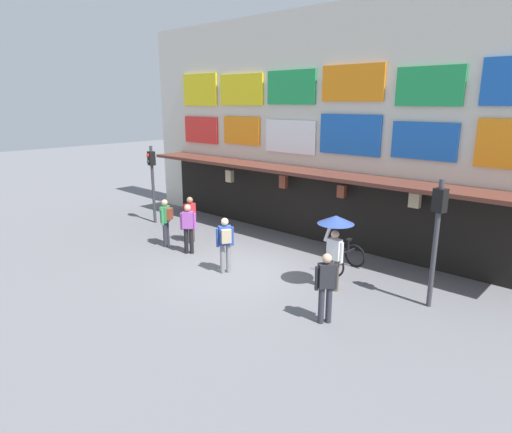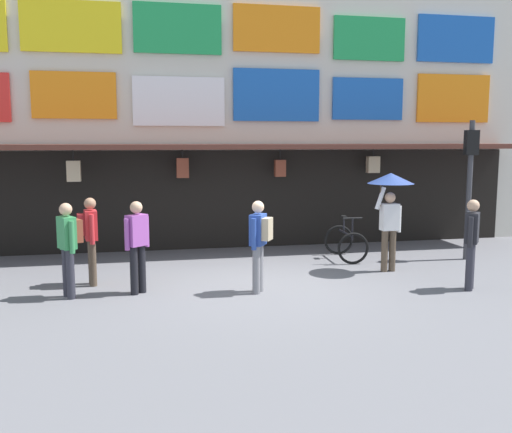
{
  "view_description": "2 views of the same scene",
  "coord_description": "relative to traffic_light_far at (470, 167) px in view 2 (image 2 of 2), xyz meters",
  "views": [
    {
      "loc": [
        8.71,
        -8.82,
        4.94
      ],
      "look_at": [
        0.12,
        0.63,
        1.57
      ],
      "focal_mm": 30.69,
      "sensor_mm": 36.0,
      "label": 1
    },
    {
      "loc": [
        -2.19,
        -10.19,
        2.75
      ],
      "look_at": [
        0.03,
        0.7,
        1.24
      ],
      "focal_mm": 39.54,
      "sensor_mm": 36.0,
      "label": 2
    }
  ],
  "objects": [
    {
      "name": "ground_plane",
      "position": [
        -5.19,
        -1.47,
        -2.14
      ],
      "size": [
        80.0,
        80.0,
        0.0
      ],
      "primitive_type": "plane",
      "color": "slate"
    },
    {
      "name": "shopfront",
      "position": [
        -5.19,
        3.1,
        1.82
      ],
      "size": [
        18.0,
        2.6,
        8.0
      ],
      "color": "beige",
      "rests_on": "ground"
    },
    {
      "name": "traffic_light_far",
      "position": [
        0.0,
        0.0,
        0.0
      ],
      "size": [
        0.32,
        0.35,
        3.2
      ],
      "color": "#38383D",
      "rests_on": "ground"
    },
    {
      "name": "bicycle_parked",
      "position": [
        -2.76,
        0.54,
        -1.75
      ],
      "size": [
        0.78,
        1.19,
        1.05
      ],
      "color": "black",
      "rests_on": "ground"
    },
    {
      "name": "pedestrian_in_green",
      "position": [
        -8.36,
        -0.73,
        -1.16
      ],
      "size": [
        0.4,
        0.52,
        1.68
      ],
      "color": "brown",
      "rests_on": "ground"
    },
    {
      "name": "pedestrian_with_umbrella",
      "position": [
        -2.3,
        -0.79,
        -0.5
      ],
      "size": [
        0.96,
        0.96,
        2.08
      ],
      "color": "brown",
      "rests_on": "ground"
    },
    {
      "name": "pedestrian_in_purple",
      "position": [
        -7.48,
        -1.52,
        -1.19
      ],
      "size": [
        0.43,
        0.4,
        1.68
      ],
      "color": "black",
      "rests_on": "ground"
    },
    {
      "name": "pedestrian_in_red",
      "position": [
        -5.32,
        -1.89,
        -1.16
      ],
      "size": [
        0.46,
        0.48,
        1.68
      ],
      "color": "gray",
      "rests_on": "ground"
    },
    {
      "name": "pedestrian_in_blue",
      "position": [
        -1.45,
        -2.47,
        -1.19
      ],
      "size": [
        0.4,
        0.44,
        1.68
      ],
      "color": "#2D2D38",
      "rests_on": "ground"
    },
    {
      "name": "pedestrian_in_white",
      "position": [
        -8.65,
        -1.55,
        -1.16
      ],
      "size": [
        0.46,
        0.48,
        1.68
      ],
      "color": "#2D2D38",
      "rests_on": "ground"
    }
  ]
}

